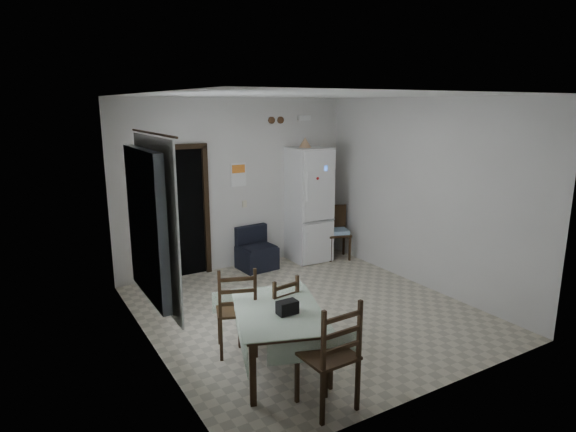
# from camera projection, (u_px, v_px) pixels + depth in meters

# --- Properties ---
(ground) EXTENTS (4.50, 4.50, 0.00)m
(ground) POSITION_uv_depth(u_px,v_px,m) (306.00, 311.00, 6.65)
(ground) COLOR #B8B096
(ground) RESTS_ON ground
(ceiling) EXTENTS (4.20, 4.50, 0.02)m
(ceiling) POSITION_uv_depth(u_px,v_px,m) (308.00, 95.00, 5.99)
(ceiling) COLOR white
(ceiling) RESTS_ON ground
(wall_back) EXTENTS (4.20, 0.02, 2.90)m
(wall_back) POSITION_uv_depth(u_px,v_px,m) (236.00, 185.00, 8.20)
(wall_back) COLOR silver
(wall_back) RESTS_ON ground
(wall_front) EXTENTS (4.20, 0.02, 2.90)m
(wall_front) POSITION_uv_depth(u_px,v_px,m) (440.00, 253.00, 4.44)
(wall_front) COLOR silver
(wall_front) RESTS_ON ground
(wall_left) EXTENTS (0.02, 4.50, 2.90)m
(wall_left) POSITION_uv_depth(u_px,v_px,m) (147.00, 229.00, 5.28)
(wall_left) COLOR silver
(wall_left) RESTS_ON ground
(wall_right) EXTENTS (0.02, 4.50, 2.90)m
(wall_right) POSITION_uv_depth(u_px,v_px,m) (422.00, 194.00, 7.37)
(wall_right) COLOR silver
(wall_right) RESTS_ON ground
(doorway) EXTENTS (1.06, 0.52, 2.22)m
(doorway) POSITION_uv_depth(u_px,v_px,m) (173.00, 212.00, 7.94)
(doorway) COLOR black
(doorway) RESTS_ON ground
(window_recess) EXTENTS (0.10, 1.20, 1.60)m
(window_recess) POSITION_uv_depth(u_px,v_px,m) (147.00, 225.00, 5.06)
(window_recess) COLOR silver
(window_recess) RESTS_ON ground
(curtain) EXTENTS (0.02, 1.45, 1.85)m
(curtain) POSITION_uv_depth(u_px,v_px,m) (157.00, 224.00, 5.12)
(curtain) COLOR white
(curtain) RESTS_ON ground
(curtain_rod) EXTENTS (0.02, 1.60, 0.02)m
(curtain_rod) POSITION_uv_depth(u_px,v_px,m) (152.00, 133.00, 4.91)
(curtain_rod) COLOR black
(curtain_rod) RESTS_ON ground
(calendar) EXTENTS (0.28, 0.02, 0.40)m
(calendar) POSITION_uv_depth(u_px,v_px,m) (238.00, 175.00, 8.18)
(calendar) COLOR white
(calendar) RESTS_ON ground
(calendar_image) EXTENTS (0.24, 0.01, 0.14)m
(calendar_image) POSITION_uv_depth(u_px,v_px,m) (238.00, 169.00, 8.15)
(calendar_image) COLOR orange
(calendar_image) RESTS_ON ground
(light_switch) EXTENTS (0.08, 0.02, 0.12)m
(light_switch) POSITION_uv_depth(u_px,v_px,m) (244.00, 204.00, 8.35)
(light_switch) COLOR beige
(light_switch) RESTS_ON ground
(vent_left) EXTENTS (0.12, 0.03, 0.12)m
(vent_left) POSITION_uv_depth(u_px,v_px,m) (272.00, 120.00, 8.30)
(vent_left) COLOR brown
(vent_left) RESTS_ON ground
(vent_right) EXTENTS (0.12, 0.03, 0.12)m
(vent_right) POSITION_uv_depth(u_px,v_px,m) (281.00, 120.00, 8.39)
(vent_right) COLOR brown
(vent_right) RESTS_ON ground
(emergency_light) EXTENTS (0.25, 0.07, 0.09)m
(emergency_light) POSITION_uv_depth(u_px,v_px,m) (304.00, 118.00, 8.59)
(emergency_light) COLOR white
(emergency_light) RESTS_ON ground
(fridge) EXTENTS (0.68, 0.68, 2.05)m
(fridge) POSITION_uv_depth(u_px,v_px,m) (308.00, 205.00, 8.67)
(fridge) COLOR white
(fridge) RESTS_ON ground
(tan_cone) EXTENTS (0.24, 0.24, 0.18)m
(tan_cone) POSITION_uv_depth(u_px,v_px,m) (305.00, 142.00, 8.40)
(tan_cone) COLOR tan
(tan_cone) RESTS_ON fridge
(navy_seat) EXTENTS (0.64, 0.62, 0.72)m
(navy_seat) POSITION_uv_depth(u_px,v_px,m) (257.00, 248.00, 8.29)
(navy_seat) COLOR black
(navy_seat) RESTS_ON ground
(corner_chair) EXTENTS (0.54, 0.54, 0.97)m
(corner_chair) POSITION_uv_depth(u_px,v_px,m) (338.00, 233.00, 8.83)
(corner_chair) COLOR black
(corner_chair) RESTS_ON ground
(dining_table) EXTENTS (1.28, 1.55, 0.69)m
(dining_table) POSITION_uv_depth(u_px,v_px,m) (278.00, 340.00, 5.11)
(dining_table) COLOR #A8BCA1
(dining_table) RESTS_ON ground
(black_bag) EXTENTS (0.21, 0.13, 0.14)m
(black_bag) POSITION_uv_depth(u_px,v_px,m) (287.00, 307.00, 4.91)
(black_bag) COLOR black
(black_bag) RESTS_ON dining_table
(dining_chair_far_left) EXTENTS (0.58, 0.58, 1.05)m
(dining_chair_far_left) POSITION_uv_depth(u_px,v_px,m) (236.00, 308.00, 5.47)
(dining_chair_far_left) COLOR black
(dining_chair_far_left) RESTS_ON ground
(dining_chair_far_right) EXTENTS (0.43, 0.43, 0.89)m
(dining_chair_far_right) POSITION_uv_depth(u_px,v_px,m) (277.00, 311.00, 5.58)
(dining_chair_far_right) COLOR black
(dining_chair_far_right) RESTS_ON ground
(dining_chair_near_head) EXTENTS (0.49, 0.49, 1.10)m
(dining_chair_near_head) POSITION_uv_depth(u_px,v_px,m) (327.00, 353.00, 4.43)
(dining_chair_near_head) COLOR black
(dining_chair_near_head) RESTS_ON ground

